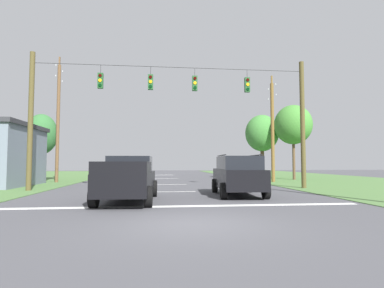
# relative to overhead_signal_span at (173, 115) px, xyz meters

# --- Properties ---
(ground_plane) EXTENTS (120.00, 120.00, 0.00)m
(ground_plane) POSITION_rel_overhead_signal_span_xyz_m (-0.01, -10.86, -4.63)
(ground_plane) COLOR #47474C
(shoulder_grass_right) EXTENTS (16.00, 80.00, 0.03)m
(shoulder_grass_right) POSITION_rel_overhead_signal_span_xyz_m (15.39, 4.14, -4.61)
(shoulder_grass_right) COLOR #4B723B
(shoulder_grass_right) RESTS_ON ground
(stop_bar_stripe) EXTENTS (14.07, 0.45, 0.01)m
(stop_bar_stripe) POSITION_rel_overhead_signal_span_xyz_m (-0.01, -7.42, -4.62)
(stop_bar_stripe) COLOR white
(stop_bar_stripe) RESTS_ON ground
(lane_dash_0) EXTENTS (2.50, 0.15, 0.01)m
(lane_dash_0) POSITION_rel_overhead_signal_span_xyz_m (-0.01, -1.42, -4.62)
(lane_dash_0) COLOR white
(lane_dash_0) RESTS_ON ground
(lane_dash_1) EXTENTS (2.50, 0.15, 0.01)m
(lane_dash_1) POSITION_rel_overhead_signal_span_xyz_m (-0.01, 4.58, -4.62)
(lane_dash_1) COLOR white
(lane_dash_1) RESTS_ON ground
(lane_dash_2) EXTENTS (2.50, 0.15, 0.01)m
(lane_dash_2) POSITION_rel_overhead_signal_span_xyz_m (-0.01, 13.76, -4.62)
(lane_dash_2) COLOR white
(lane_dash_2) RESTS_ON ground
(lane_dash_3) EXTENTS (2.50, 0.15, 0.01)m
(lane_dash_3) POSITION_rel_overhead_signal_span_xyz_m (-0.01, 21.74, -4.62)
(lane_dash_3) COLOR white
(lane_dash_3) RESTS_ON ground
(lane_dash_4) EXTENTS (2.50, 0.15, 0.01)m
(lane_dash_4) POSITION_rel_overhead_signal_span_xyz_m (-0.01, 24.96, -4.62)
(lane_dash_4) COLOR white
(lane_dash_4) RESTS_ON ground
(overhead_signal_span) EXTENTS (17.31, 0.31, 8.35)m
(overhead_signal_span) POSITION_rel_overhead_signal_span_xyz_m (0.00, 0.00, 0.00)
(overhead_signal_span) COLOR #4F4424
(overhead_signal_span) RESTS_ON ground
(pickup_truck) EXTENTS (2.47, 5.48, 1.95)m
(pickup_truck) POSITION_rel_overhead_signal_span_xyz_m (-2.19, -5.64, -3.66)
(pickup_truck) COLOR black
(pickup_truck) RESTS_ON ground
(suv_black) EXTENTS (2.44, 4.91, 2.05)m
(suv_black) POSITION_rel_overhead_signal_span_xyz_m (3.10, -3.87, -3.57)
(suv_black) COLOR black
(suv_black) RESTS_ON ground
(distant_car_crossing_white) EXTENTS (4.36, 2.13, 1.52)m
(distant_car_crossing_white) POSITION_rel_overhead_signal_span_xyz_m (-5.50, 13.36, -3.84)
(distant_car_crossing_white) COLOR silver
(distant_car_crossing_white) RESTS_ON ground
(distant_car_oncoming) EXTENTS (2.12, 4.35, 1.52)m
(distant_car_oncoming) POSITION_rel_overhead_signal_span_xyz_m (6.80, 15.61, -3.84)
(distant_car_oncoming) COLOR silver
(distant_car_oncoming) RESTS_ON ground
(utility_pole_mid_right) EXTENTS (0.30, 1.96, 9.23)m
(utility_pole_mid_right) POSITION_rel_overhead_signal_span_xyz_m (8.87, 6.39, -0.07)
(utility_pole_mid_right) COLOR brown
(utility_pole_mid_right) RESTS_ON ground
(utility_pole_near_left) EXTENTS (0.28, 1.85, 10.75)m
(utility_pole_near_left) POSITION_rel_overhead_signal_span_xyz_m (-9.40, 7.93, 0.73)
(utility_pole_near_left) COLOR brown
(utility_pole_near_left) RESTS_ON ground
(tree_roadside_right) EXTENTS (3.51, 3.51, 6.74)m
(tree_roadside_right) POSITION_rel_overhead_signal_span_xyz_m (10.02, 12.47, 0.14)
(tree_roadside_right) COLOR brown
(tree_roadside_right) RESTS_ON ground
(tree_roadside_far_right) EXTENTS (3.64, 3.64, 7.33)m
(tree_roadside_far_right) POSITION_rel_overhead_signal_span_xyz_m (12.23, 9.70, 0.75)
(tree_roadside_far_right) COLOR brown
(tree_roadside_far_right) RESTS_ON ground
(tree_roadside_left) EXTENTS (2.74, 2.74, 6.05)m
(tree_roadside_left) POSITION_rel_overhead_signal_span_xyz_m (-11.38, 9.80, -0.42)
(tree_roadside_left) COLOR brown
(tree_roadside_left) RESTS_ON ground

